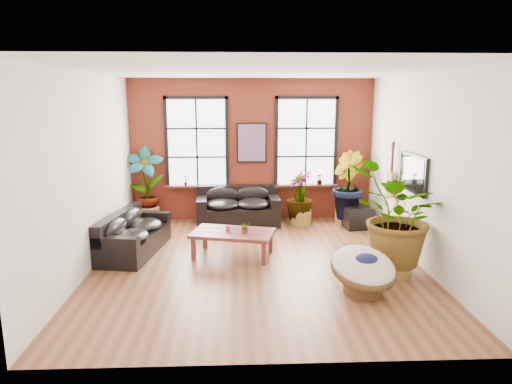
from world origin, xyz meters
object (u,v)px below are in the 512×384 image
sofa_back (238,207)px  coffee_table (233,234)px  papasan_chair (363,269)px  sofa_left (132,235)px

sofa_back → coffee_table: size_ratio=1.18×
coffee_table → papasan_chair: size_ratio=1.31×
sofa_back → sofa_left: size_ratio=0.94×
coffee_table → papasan_chair: bearing=-26.9°
coffee_table → papasan_chair: papasan_chair is taller
coffee_table → sofa_back: bearing=101.8°
sofa_back → coffee_table: 2.34m
sofa_left → coffee_table: size_ratio=1.25×
sofa_back → coffee_table: (-0.10, -2.34, 0.03)m
sofa_back → sofa_left: sofa_back is taller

